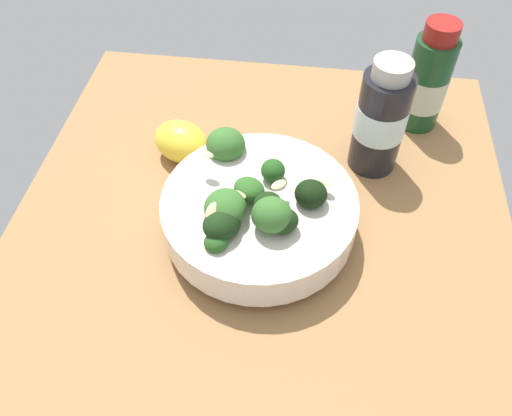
{
  "coord_description": "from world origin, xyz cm",
  "views": [
    {
      "loc": [
        39.66,
        4.39,
        46.78
      ],
      "look_at": [
        3.81,
        -0.36,
        4.0
      ],
      "focal_mm": 36.48,
      "sensor_mm": 36.0,
      "label": 1
    }
  ],
  "objects_px": {
    "bowl_of_broccoli": "(255,209)",
    "lemon_wedge": "(181,142)",
    "bottle_tall": "(381,119)",
    "bottle_short": "(427,82)"
  },
  "relations": [
    {
      "from": "bottle_tall",
      "to": "bottle_short",
      "type": "bearing_deg",
      "value": 145.21
    },
    {
      "from": "bottle_tall",
      "to": "bottle_short",
      "type": "distance_m",
      "value": 0.11
    },
    {
      "from": "bowl_of_broccoli",
      "to": "lemon_wedge",
      "type": "bearing_deg",
      "value": -135.16
    },
    {
      "from": "bowl_of_broccoli",
      "to": "lemon_wedge",
      "type": "xyz_separation_m",
      "value": [
        -0.11,
        -0.11,
        -0.01
      ]
    },
    {
      "from": "lemon_wedge",
      "to": "bottle_tall",
      "type": "height_order",
      "value": "bottle_tall"
    },
    {
      "from": "lemon_wedge",
      "to": "bottle_tall",
      "type": "xyz_separation_m",
      "value": [
        -0.02,
        0.24,
        0.04
      ]
    },
    {
      "from": "bottle_tall",
      "to": "bowl_of_broccoli",
      "type": "bearing_deg",
      "value": -45.47
    },
    {
      "from": "bottle_tall",
      "to": "bottle_short",
      "type": "height_order",
      "value": "same"
    },
    {
      "from": "bowl_of_broccoli",
      "to": "lemon_wedge",
      "type": "distance_m",
      "value": 0.15
    },
    {
      "from": "bowl_of_broccoli",
      "to": "bottle_tall",
      "type": "relative_size",
      "value": 1.42
    }
  ]
}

